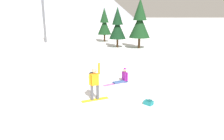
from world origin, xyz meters
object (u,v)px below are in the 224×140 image
(pine_tree_broad, at_px, (104,23))
(backpack_black, at_px, (92,75))
(snowboarder_foreground, at_px, (95,83))
(ski_lift_tower, at_px, (43,11))
(pine_tree_slender, at_px, (140,21))
(snowboarder_midground, at_px, (123,77))
(pine_tree_young, at_px, (117,26))
(backpack_teal, at_px, (148,102))

(pine_tree_broad, bearing_deg, backpack_black, -89.21)
(snowboarder_foreground, relative_size, ski_lift_tower, 0.23)
(backpack_black, distance_m, pine_tree_slender, 15.68)
(snowboarder_midground, distance_m, pine_tree_young, 16.33)
(backpack_black, bearing_deg, pine_tree_broad, 90.79)
(pine_tree_slender, xyz_separation_m, ski_lift_tower, (-15.11, 6.04, 1.47))
(backpack_black, height_order, pine_tree_broad, pine_tree_broad)
(snowboarder_midground, distance_m, backpack_black, 2.39)
(pine_tree_broad, relative_size, pine_tree_slender, 0.86)
(snowboarder_midground, relative_size, pine_tree_slender, 0.26)
(snowboarder_foreground, xyz_separation_m, pine_tree_broad, (-0.92, 25.78, 2.15))
(backpack_teal, xyz_separation_m, pine_tree_broad, (-3.73, 26.33, 2.99))
(snowboarder_foreground, xyz_separation_m, pine_tree_slender, (4.29, 18.47, 2.67))
(snowboarder_midground, relative_size, pine_tree_young, 0.30)
(backpack_black, distance_m, pine_tree_young, 15.59)
(snowboarder_foreground, bearing_deg, pine_tree_young, 86.18)
(pine_tree_slender, distance_m, pine_tree_young, 3.15)
(snowboarder_midground, xyz_separation_m, pine_tree_young, (-0.30, 16.10, 2.70))
(pine_tree_broad, height_order, pine_tree_young, pine_tree_broad)
(snowboarder_midground, distance_m, ski_lift_tower, 25.21)
(snowboarder_midground, height_order, ski_lift_tower, ski_lift_tower)
(snowboarder_foreground, height_order, backpack_black, snowboarder_foreground)
(snowboarder_foreground, relative_size, backpack_black, 4.29)
(snowboarder_midground, bearing_deg, pine_tree_slender, 80.04)
(snowboarder_midground, xyz_separation_m, pine_tree_broad, (-2.51, 22.70, 2.76))
(backpack_teal, bearing_deg, snowboarder_foreground, 168.95)
(backpack_teal, relative_size, pine_tree_young, 0.10)
(snowboarder_midground, height_order, pine_tree_young, pine_tree_young)
(snowboarder_midground, xyz_separation_m, backpack_black, (-2.21, 0.89, -0.13))
(pine_tree_slender, relative_size, pine_tree_young, 1.19)
(pine_tree_broad, relative_size, pine_tree_young, 1.02)
(snowboarder_midground, bearing_deg, backpack_black, 158.00)
(backpack_black, bearing_deg, ski_lift_tower, 116.40)
(pine_tree_broad, height_order, ski_lift_tower, ski_lift_tower)
(snowboarder_foreground, height_order, snowboarder_midground, snowboarder_foreground)
(snowboarder_midground, bearing_deg, ski_lift_tower, 120.06)
(snowboarder_foreground, height_order, pine_tree_broad, pine_tree_broad)
(backpack_black, relative_size, pine_tree_slender, 0.07)
(backpack_black, bearing_deg, pine_tree_young, 82.87)
(backpack_teal, bearing_deg, ski_lift_tower, 118.52)
(snowboarder_midground, height_order, pine_tree_slender, pine_tree_slender)
(snowboarder_midground, height_order, pine_tree_broad, pine_tree_broad)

